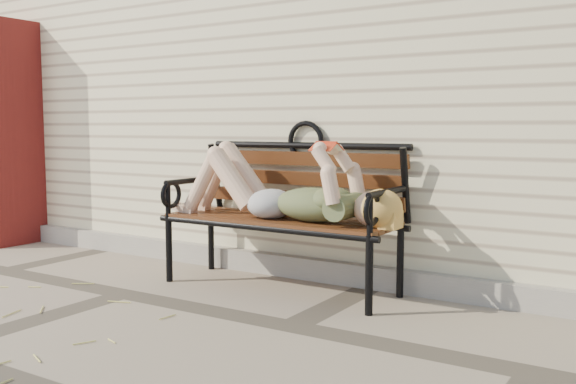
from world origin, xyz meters
The scene contains 6 objects.
ground centered at (0.00, 0.00, 0.00)m, with size 80.00×80.00×0.00m, color gray.
house_wall centered at (0.00, 3.00, 1.50)m, with size 8.00×4.00×3.00m, color beige.
foundation_strip centered at (0.00, 0.97, 0.07)m, with size 8.00×0.10×0.15m, color #AAA399.
brick_pillar centered at (-2.30, 0.75, 1.00)m, with size 0.50×0.50×2.00m, color maroon.
garden_bench centered at (0.76, 0.74, 0.62)m, with size 1.70×0.68×1.10m.
reading_woman centered at (0.78, 0.60, 0.65)m, with size 1.60×0.36×0.51m.
Camera 1 is at (3.00, -2.82, 1.06)m, focal length 40.00 mm.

